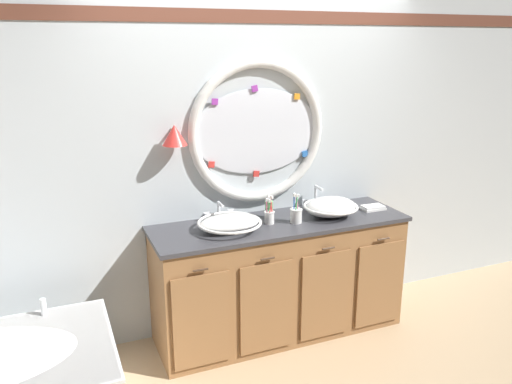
# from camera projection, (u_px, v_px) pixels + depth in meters

# --- Properties ---
(ground_plane) EXTENTS (14.00, 14.00, 0.00)m
(ground_plane) POSITION_uv_depth(u_px,v_px,m) (289.00, 350.00, 3.75)
(ground_plane) COLOR tan
(back_wall_assembly) EXTENTS (6.40, 0.26, 2.60)m
(back_wall_assembly) POSITION_uv_depth(u_px,v_px,m) (257.00, 156.00, 3.90)
(back_wall_assembly) COLOR silver
(back_wall_assembly) RESTS_ON ground_plane
(vanity_counter) EXTENTS (1.90, 0.61, 0.90)m
(vanity_counter) POSITION_uv_depth(u_px,v_px,m) (280.00, 277.00, 3.88)
(vanity_counter) COLOR olive
(vanity_counter) RESTS_ON ground_plane
(sink_basin_left) EXTENTS (0.45, 0.45, 0.11)m
(sink_basin_left) POSITION_uv_depth(u_px,v_px,m) (230.00, 223.00, 3.57)
(sink_basin_left) COLOR white
(sink_basin_left) RESTS_ON vanity_counter
(sink_basin_right) EXTENTS (0.41, 0.41, 0.14)m
(sink_basin_right) POSITION_uv_depth(u_px,v_px,m) (331.00, 207.00, 3.86)
(sink_basin_right) COLOR white
(sink_basin_right) RESTS_ON vanity_counter
(faucet_set_left) EXTENTS (0.23, 0.12, 0.14)m
(faucet_set_left) POSITION_uv_depth(u_px,v_px,m) (219.00, 213.00, 3.77)
(faucet_set_left) COLOR silver
(faucet_set_left) RESTS_ON vanity_counter
(faucet_set_right) EXTENTS (0.23, 0.13, 0.18)m
(faucet_set_right) POSITION_uv_depth(u_px,v_px,m) (316.00, 199.00, 4.06)
(faucet_set_right) COLOR silver
(faucet_set_right) RESTS_ON vanity_counter
(toothbrush_holder_left) EXTENTS (0.08, 0.08, 0.21)m
(toothbrush_holder_left) POSITION_uv_depth(u_px,v_px,m) (269.00, 216.00, 3.69)
(toothbrush_holder_left) COLOR white
(toothbrush_holder_left) RESTS_ON vanity_counter
(toothbrush_holder_right) EXTENTS (0.09, 0.09, 0.22)m
(toothbrush_holder_right) POSITION_uv_depth(u_px,v_px,m) (296.00, 215.00, 3.71)
(toothbrush_holder_right) COLOR white
(toothbrush_holder_right) RESTS_ON vanity_counter
(soap_dispenser) EXTENTS (0.06, 0.07, 0.16)m
(soap_dispenser) POSITION_uv_depth(u_px,v_px,m) (269.00, 209.00, 3.81)
(soap_dispenser) COLOR #6BAD66
(soap_dispenser) RESTS_ON vanity_counter
(folded_hand_towel) EXTENTS (0.18, 0.11, 0.03)m
(folded_hand_towel) POSITION_uv_depth(u_px,v_px,m) (373.00, 208.00, 4.02)
(folded_hand_towel) COLOR white
(folded_hand_towel) RESTS_ON vanity_counter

